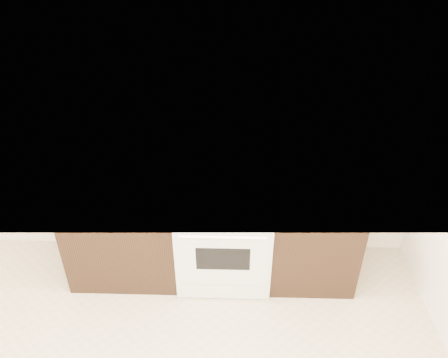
{
  "coord_description": "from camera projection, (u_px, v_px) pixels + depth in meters",
  "views": [
    {
      "loc": [
        0.43,
        -1.38,
        2.82
      ],
      "look_at": [
        0.35,
        1.37,
        1.0
      ],
      "focal_mm": 35.0,
      "sensor_mm": 36.0,
      "label": 1
    }
  ],
  "objects": [
    {
      "name": "room_shell",
      "position": [
        128.0,
        219.0,
        1.77
      ],
      "size": [
        4.1,
        3.6,
        2.75
      ],
      "color": "white",
      "rests_on": "ground"
    },
    {
      "name": "wooden_spoon",
      "position": [
        238.0,
        189.0,
        3.26
      ],
      "size": [
        0.04,
        0.28,
        0.04
      ],
      "color": "#A07B49",
      "rests_on": "kitchen_range"
    },
    {
      "name": "mixing_bowl",
      "position": [
        256.0,
        183.0,
        3.2
      ],
      "size": [
        0.36,
        0.36,
        0.2
      ],
      "color": "silver",
      "rests_on": "kitchen_range"
    },
    {
      "name": "blue_ladle",
      "position": [
        262.0,
        194.0,
        3.17
      ],
      "size": [
        0.24,
        0.21,
        0.11
      ],
      "color": "#94CCDD",
      "rests_on": "kitchen_range"
    },
    {
      "name": "counter_right",
      "position": [
        312.0,
        230.0,
        3.62
      ],
      "size": [
        0.73,
        0.67,
        0.92
      ],
      "color": "black",
      "rests_on": "ground"
    },
    {
      "name": "counter_left",
      "position": [
        125.0,
        227.0,
        3.66
      ],
      "size": [
        0.93,
        0.67,
        0.92
      ],
      "color": "black",
      "rests_on": "ground"
    },
    {
      "name": "baking_sheet",
      "position": [
        201.0,
        160.0,
        3.6
      ],
      "size": [
        0.41,
        0.32,
        0.06
      ],
      "color": "black",
      "rests_on": "kitchen_range"
    },
    {
      "name": "roasting_pan",
      "position": [
        179.0,
        193.0,
        3.15
      ],
      "size": [
        0.4,
        0.34,
        0.11
      ],
      "color": "black",
      "rests_on": "kitchen_range"
    },
    {
      "name": "spice_jars",
      "position": [
        104.0,
        164.0,
        3.51
      ],
      "size": [
        0.39,
        0.15,
        0.13
      ],
      "color": "#BFB28C",
      "rests_on": "counter_left"
    },
    {
      "name": "kitchen_range",
      "position": [
        224.0,
        227.0,
        3.62
      ],
      "size": [
        0.78,
        0.73,
        1.22
      ],
      "color": "white",
      "rests_on": "ground"
    }
  ]
}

